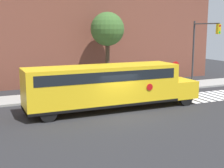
% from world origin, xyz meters
% --- Properties ---
extents(ground_plane, '(60.00, 60.00, 0.00)m').
position_xyz_m(ground_plane, '(0.00, 0.00, 0.00)').
color(ground_plane, '#28282B').
extents(sidewalk_strip, '(44.00, 3.00, 0.15)m').
position_xyz_m(sidewalk_strip, '(0.00, 6.50, 0.07)').
color(sidewalk_strip, '#9E9E99').
rests_on(sidewalk_strip, ground).
extents(building_backdrop, '(32.00, 4.00, 13.58)m').
position_xyz_m(building_backdrop, '(0.00, 13.00, 6.79)').
color(building_backdrop, brown).
rests_on(building_backdrop, ground).
extents(crosswalk_stripes, '(5.40, 3.20, 0.01)m').
position_xyz_m(crosswalk_stripes, '(8.93, 2.00, 0.00)').
color(crosswalk_stripes, white).
rests_on(crosswalk_stripes, ground).
extents(school_bus, '(11.83, 2.57, 2.95)m').
position_xyz_m(school_bus, '(-0.22, 1.39, 1.71)').
color(school_bus, yellow).
rests_on(school_bus, ground).
extents(stop_sign, '(0.77, 0.10, 2.48)m').
position_xyz_m(stop_sign, '(8.08, 5.65, 1.67)').
color(stop_sign, '#38383A').
rests_on(stop_sign, ground).
extents(traffic_light, '(0.28, 3.26, 5.98)m').
position_xyz_m(traffic_light, '(10.03, 4.76, 3.93)').
color(traffic_light, '#38383A').
rests_on(traffic_light, ground).
extents(tree_near_sidewalk, '(3.00, 3.00, 6.78)m').
position_xyz_m(tree_near_sidewalk, '(2.92, 8.83, 5.21)').
color(tree_near_sidewalk, '#423323').
rests_on(tree_near_sidewalk, ground).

